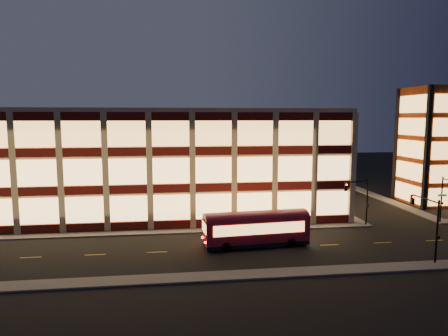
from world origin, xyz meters
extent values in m
plane|color=black|center=(0.00, 0.00, 0.00)|extent=(200.00, 200.00, 0.00)
cube|color=#514F4C|center=(-3.00, 1.00, 0.07)|extent=(54.00, 2.00, 0.15)
cube|color=#514F4C|center=(23.00, 17.00, 0.07)|extent=(2.00, 30.00, 0.15)
cube|color=#514F4C|center=(34.00, 17.00, 0.07)|extent=(2.00, 30.00, 0.15)
cube|color=#514F4C|center=(0.00, -13.00, 0.07)|extent=(100.00, 2.00, 0.15)
cube|color=tan|center=(-3.00, 17.00, 7.00)|extent=(50.00, 30.00, 14.00)
cube|color=tan|center=(-3.00, 17.00, 14.25)|extent=(50.40, 30.40, 0.50)
cube|color=#470C0A|center=(-3.00, 1.88, 0.65)|extent=(50.10, 0.25, 1.00)
cube|color=#FFC06B|center=(-3.00, 1.90, 2.75)|extent=(49.00, 0.20, 3.00)
cube|color=#470C0A|center=(22.12, 17.00, 0.65)|extent=(0.25, 30.10, 1.00)
cube|color=#FFC06B|center=(22.10, 17.00, 2.75)|extent=(0.20, 29.00, 3.00)
cube|color=#470C0A|center=(-3.00, 1.88, 5.05)|extent=(50.10, 0.25, 1.00)
cube|color=#FFC06B|center=(-3.00, 1.90, 7.15)|extent=(49.00, 0.20, 3.00)
cube|color=#470C0A|center=(22.12, 17.00, 5.05)|extent=(0.25, 30.10, 1.00)
cube|color=#FFC06B|center=(22.10, 17.00, 7.15)|extent=(0.20, 29.00, 3.00)
cube|color=#470C0A|center=(-3.00, 1.88, 9.45)|extent=(50.10, 0.25, 1.00)
cube|color=#FFC06B|center=(-3.00, 1.90, 11.55)|extent=(49.00, 0.20, 3.00)
cube|color=#470C0A|center=(22.12, 17.00, 9.45)|extent=(0.25, 30.10, 1.00)
cube|color=#FFC06B|center=(22.10, 17.00, 11.55)|extent=(0.20, 29.00, 3.00)
cube|color=#8C3814|center=(40.00, 12.00, 9.00)|extent=(8.00, 8.00, 18.00)
cube|color=black|center=(36.00, 8.00, 9.00)|extent=(0.60, 0.60, 18.00)
cube|color=black|center=(36.00, 16.00, 9.00)|extent=(0.60, 0.60, 18.00)
cube|color=black|center=(44.00, 16.00, 9.00)|extent=(0.60, 0.60, 18.00)
cube|color=#FFB059|center=(35.92, 12.00, 1.80)|extent=(0.16, 6.60, 2.60)
cube|color=#FFB059|center=(35.92, 12.00, 5.20)|extent=(0.16, 6.60, 2.60)
cube|color=#FFB059|center=(35.92, 12.00, 8.60)|extent=(0.16, 6.60, 2.60)
cube|color=#FFB059|center=(35.92, 12.00, 12.00)|extent=(0.16, 6.60, 2.60)
cube|color=#FFB059|center=(35.92, 12.00, 15.40)|extent=(0.16, 6.60, 2.60)
cylinder|color=black|center=(23.50, 0.80, 3.00)|extent=(0.18, 0.18, 6.00)
cylinder|color=black|center=(21.75, 0.05, 5.70)|extent=(3.56, 1.63, 0.14)
cube|color=black|center=(20.00, -0.70, 5.20)|extent=(0.32, 0.32, 0.95)
sphere|color=#FF0C05|center=(20.00, -0.88, 5.50)|extent=(0.20, 0.20, 0.20)
cube|color=black|center=(23.50, 0.60, 2.60)|extent=(0.25, 0.18, 0.28)
cylinder|color=black|center=(33.50, 0.80, 3.00)|extent=(0.18, 0.18, 6.00)
cube|color=black|center=(33.50, 0.60, 2.60)|extent=(0.25, 0.18, 0.28)
cube|color=#0C7226|center=(33.50, 0.65, 3.60)|extent=(1.20, 0.06, 0.28)
cylinder|color=black|center=(23.50, -12.50, 3.00)|extent=(0.18, 0.18, 6.00)
cylinder|color=black|center=(23.50, -10.50, 5.70)|extent=(0.14, 4.00, 0.14)
cube|color=black|center=(23.50, -8.50, 5.20)|extent=(0.32, 0.32, 0.95)
sphere|color=#FF0C05|center=(23.50, -8.68, 5.50)|extent=(0.20, 0.20, 0.20)
cube|color=black|center=(23.50, -12.70, 2.60)|extent=(0.25, 0.18, 0.28)
cube|color=maroon|center=(8.23, -5.23, 1.86)|extent=(11.13, 3.67, 2.51)
cube|color=black|center=(8.23, -5.23, 0.38)|extent=(11.13, 3.67, 0.38)
cylinder|color=black|center=(4.85, -6.73, 0.49)|extent=(1.01, 0.41, 0.98)
cylinder|color=black|center=(4.64, -4.34, 0.49)|extent=(1.01, 0.41, 0.98)
cylinder|color=black|center=(11.82, -6.13, 0.49)|extent=(1.01, 0.41, 0.98)
cylinder|color=black|center=(11.61, -3.73, 0.49)|extent=(1.01, 0.41, 0.98)
cube|color=#FFB059|center=(8.35, -6.62, 2.19)|extent=(9.59, 0.89, 1.09)
cube|color=#FFB059|center=(8.11, -3.84, 2.19)|extent=(9.59, 0.89, 1.09)
camera|label=1|loc=(-0.24, -45.03, 13.38)|focal=32.00mm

